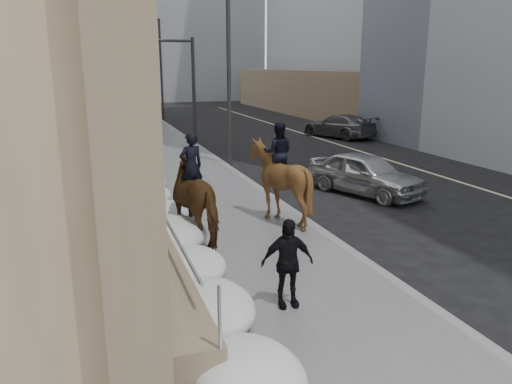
# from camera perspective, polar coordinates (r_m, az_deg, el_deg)

# --- Properties ---
(ground) EXTENTS (140.00, 140.00, 0.00)m
(ground) POSITION_cam_1_polar(r_m,az_deg,el_deg) (9.38, 3.73, -14.13)
(ground) COLOR black
(ground) RESTS_ON ground
(sidewalk) EXTENTS (5.00, 80.00, 0.12)m
(sidewalk) POSITION_cam_1_polar(r_m,az_deg,el_deg) (18.42, -8.24, 0.35)
(sidewalk) COLOR #59595C
(sidewalk) RESTS_ON ground
(curb) EXTENTS (0.24, 80.00, 0.12)m
(curb) POSITION_cam_1_polar(r_m,az_deg,el_deg) (19.06, -0.48, 0.97)
(curb) COLOR slate
(curb) RESTS_ON ground
(lane_line) EXTENTS (0.15, 70.00, 0.01)m
(lane_line) POSITION_cam_1_polar(r_m,az_deg,el_deg) (22.75, 18.72, 2.27)
(lane_line) COLOR #BFB78C
(lane_line) RESTS_ON ground
(bg_building_far) EXTENTS (24.00, 12.00, 20.00)m
(bg_building_far) POSITION_cam_1_polar(r_m,az_deg,el_deg) (79.84, -21.84, 17.34)
(bg_building_far) COLOR gray
(bg_building_far) RESTS_ON ground
(streetlight_mid) EXTENTS (1.71, 0.24, 8.00)m
(streetlight_mid) POSITION_cam_1_polar(r_m,az_deg,el_deg) (22.40, -3.54, 14.61)
(streetlight_mid) COLOR #2D2D30
(streetlight_mid) RESTS_ON ground
(streetlight_far) EXTENTS (1.71, 0.24, 8.00)m
(streetlight_far) POSITION_cam_1_polar(r_m,az_deg,el_deg) (42.02, -11.04, 14.24)
(streetlight_far) COLOR #2D2D30
(streetlight_far) RESTS_ON ground
(traffic_signal) EXTENTS (4.10, 0.22, 6.00)m
(traffic_signal) POSITION_cam_1_polar(r_m,az_deg,el_deg) (30.07, -8.95, 13.29)
(traffic_signal) COLOR #2D2D30
(traffic_signal) RESTS_ON ground
(snow_bank) EXTENTS (1.70, 18.10, 0.76)m
(snow_bank) POSITION_cam_1_polar(r_m,az_deg,el_deg) (16.30, -11.94, -0.17)
(snow_bank) COLOR silver
(snow_bank) RESTS_ON sidewalk
(mounted_horse_left) EXTENTS (1.77, 2.76, 2.74)m
(mounted_horse_left) POSITION_cam_1_polar(r_m,az_deg,el_deg) (12.65, -6.35, -0.49)
(mounted_horse_left) COLOR #422914
(mounted_horse_left) RESTS_ON sidewalk
(mounted_horse_right) EXTENTS (2.49, 2.62, 2.80)m
(mounted_horse_right) POSITION_cam_1_polar(r_m,az_deg,el_deg) (14.10, 2.60, 1.52)
(mounted_horse_right) COLOR #4B2E15
(mounted_horse_right) RESTS_ON sidewalk
(pedestrian) EXTENTS (1.02, 0.50, 1.68)m
(pedestrian) POSITION_cam_1_polar(r_m,az_deg,el_deg) (9.20, 3.58, -8.09)
(pedestrian) COLOR black
(pedestrian) RESTS_ON sidewalk
(car_silver) EXTENTS (3.22, 4.71, 1.49)m
(car_silver) POSITION_cam_1_polar(r_m,az_deg,el_deg) (18.01, 12.35, 2.07)
(car_silver) COLOR #AFB2B7
(car_silver) RESTS_ON ground
(car_grey) EXTENTS (3.63, 5.43, 1.46)m
(car_grey) POSITION_cam_1_polar(r_m,az_deg,el_deg) (32.07, 9.43, 7.46)
(car_grey) COLOR #505357
(car_grey) RESTS_ON ground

